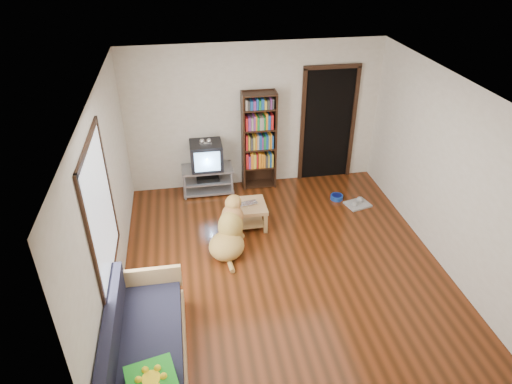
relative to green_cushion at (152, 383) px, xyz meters
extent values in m
plane|color=#602810|center=(1.75, 2.05, -0.50)|extent=(5.00, 5.00, 0.00)
plane|color=white|center=(1.75, 2.05, 2.10)|extent=(5.00, 5.00, 0.00)
plane|color=silver|center=(1.75, 4.55, 0.80)|extent=(4.50, 0.00, 4.50)
plane|color=silver|center=(1.75, -0.45, 0.80)|extent=(4.50, 0.00, 4.50)
plane|color=silver|center=(-0.50, 2.05, 0.80)|extent=(0.00, 5.00, 5.00)
plane|color=silver|center=(4.00, 2.05, 0.80)|extent=(0.00, 5.00, 5.00)
cube|color=#1B962A|center=(0.00, 0.00, 0.00)|extent=(0.55, 0.55, 0.15)
imported|color=white|center=(1.41, 3.10, -0.08)|extent=(0.34, 0.25, 0.02)
cylinder|color=#163B98|center=(3.08, 3.66, -0.46)|extent=(0.22, 0.22, 0.08)
cube|color=#A7A7A7|center=(3.38, 3.41, -0.48)|extent=(0.47, 0.41, 0.03)
cube|color=white|center=(-0.48, 1.55, 1.00)|extent=(0.02, 1.30, 1.60)
cube|color=black|center=(-0.48, 1.55, 1.82)|extent=(0.03, 1.42, 0.06)
cube|color=black|center=(-0.48, 1.55, 0.18)|extent=(0.03, 1.42, 0.06)
cube|color=black|center=(-0.48, 0.85, 1.00)|extent=(0.03, 0.06, 1.70)
cube|color=black|center=(-0.48, 2.25, 1.00)|extent=(0.03, 0.06, 1.70)
cube|color=black|center=(3.10, 4.53, 0.55)|extent=(0.90, 0.02, 2.10)
cube|color=black|center=(2.62, 4.52, 0.55)|extent=(0.07, 0.05, 2.14)
cube|color=black|center=(3.58, 4.52, 0.55)|extent=(0.07, 0.05, 2.14)
cube|color=black|center=(3.10, 4.52, 1.63)|extent=(1.03, 0.05, 0.07)
cube|color=#99999E|center=(0.85, 4.30, -0.02)|extent=(0.90, 0.45, 0.04)
cube|color=#99999E|center=(0.85, 4.30, -0.25)|extent=(0.86, 0.42, 0.03)
cube|color=#99999E|center=(0.85, 4.30, -0.44)|extent=(0.90, 0.45, 0.04)
cylinder|color=#99999E|center=(0.43, 4.10, -0.25)|extent=(0.04, 0.04, 0.50)
cylinder|color=#99999E|center=(1.27, 4.10, -0.25)|extent=(0.04, 0.04, 0.50)
cylinder|color=#99999E|center=(0.43, 4.50, -0.25)|extent=(0.04, 0.04, 0.50)
cylinder|color=#99999E|center=(1.27, 4.50, -0.25)|extent=(0.04, 0.04, 0.50)
cube|color=black|center=(0.85, 4.30, -0.20)|extent=(0.40, 0.30, 0.07)
cube|color=black|center=(0.85, 4.30, 0.24)|extent=(0.55, 0.48, 0.48)
cube|color=black|center=(0.85, 4.50, 0.24)|extent=(0.40, 0.14, 0.36)
cube|color=#8CBFF2|center=(0.85, 4.05, 0.24)|extent=(0.44, 0.02, 0.36)
cube|color=silver|center=(0.85, 4.25, 0.49)|extent=(0.20, 0.07, 0.02)
sphere|color=silver|center=(0.79, 4.25, 0.54)|extent=(0.09, 0.09, 0.09)
sphere|color=silver|center=(0.91, 4.25, 0.54)|extent=(0.09, 0.09, 0.09)
cube|color=black|center=(1.52, 4.39, 0.40)|extent=(0.03, 0.30, 1.80)
cube|color=black|center=(2.08, 4.39, 0.40)|extent=(0.03, 0.30, 1.80)
cube|color=black|center=(1.80, 4.53, 0.40)|extent=(0.60, 0.02, 1.80)
cube|color=black|center=(1.80, 4.39, -0.47)|extent=(0.56, 0.28, 0.02)
cube|color=black|center=(1.80, 4.39, -0.10)|extent=(0.56, 0.28, 0.03)
cube|color=black|center=(1.80, 4.39, 0.27)|extent=(0.56, 0.28, 0.02)
cube|color=black|center=(1.80, 4.39, 0.64)|extent=(0.56, 0.28, 0.02)
cube|color=black|center=(1.80, 4.39, 1.01)|extent=(0.56, 0.28, 0.02)
cube|color=black|center=(1.80, 4.39, 1.27)|extent=(0.56, 0.28, 0.02)
cube|color=tan|center=(-0.08, 0.65, -0.39)|extent=(0.80, 1.80, 0.22)
cube|color=#1E1E2D|center=(-0.08, 0.65, -0.17)|extent=(0.74, 1.74, 0.18)
cube|color=#1E1E2D|center=(-0.42, 0.65, 0.10)|extent=(0.12, 1.74, 0.40)
cube|color=tan|center=(-0.08, 1.51, 0.00)|extent=(0.80, 0.06, 0.30)
cube|color=tan|center=(1.41, 3.13, -0.13)|extent=(0.55, 0.55, 0.06)
cube|color=tan|center=(1.41, 3.13, -0.40)|extent=(0.45, 0.45, 0.03)
cube|color=tan|center=(1.18, 2.89, -0.33)|extent=(0.06, 0.06, 0.34)
cube|color=tan|center=(1.65, 2.89, -0.33)|extent=(0.06, 0.06, 0.34)
cube|color=tan|center=(1.18, 3.36, -0.33)|extent=(0.06, 0.06, 0.34)
cube|color=tan|center=(1.65, 3.36, -0.33)|extent=(0.06, 0.06, 0.34)
ellipsoid|color=gold|center=(0.98, 2.43, -0.34)|extent=(0.71, 0.73, 0.39)
ellipsoid|color=tan|center=(1.07, 2.62, -0.13)|extent=(0.51, 0.53, 0.51)
ellipsoid|color=tan|center=(1.11, 2.72, 0.00)|extent=(0.42, 0.41, 0.36)
ellipsoid|color=tan|center=(1.14, 2.77, 0.19)|extent=(0.33, 0.34, 0.22)
ellipsoid|color=#B88146|center=(1.19, 2.88, 0.17)|extent=(0.17, 0.22, 0.09)
sphere|color=black|center=(1.23, 2.97, 0.17)|extent=(0.05, 0.05, 0.05)
ellipsoid|color=tan|center=(1.04, 2.77, 0.18)|extent=(0.08, 0.09, 0.15)
ellipsoid|color=tan|center=(1.20, 2.70, 0.18)|extent=(0.08, 0.09, 0.15)
cylinder|color=#B57F45|center=(1.08, 2.84, -0.29)|extent=(0.13, 0.15, 0.42)
cylinder|color=tan|center=(1.23, 2.78, -0.29)|extent=(0.13, 0.15, 0.42)
sphere|color=#B38044|center=(1.10, 2.89, -0.47)|extent=(0.11, 0.11, 0.11)
sphere|color=#D6B152|center=(1.25, 2.82, -0.47)|extent=(0.11, 0.11, 0.11)
cylinder|color=gold|center=(1.00, 2.18, -0.47)|extent=(0.10, 0.37, 0.08)
camera|label=1|loc=(0.51, -2.90, 3.80)|focal=32.00mm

